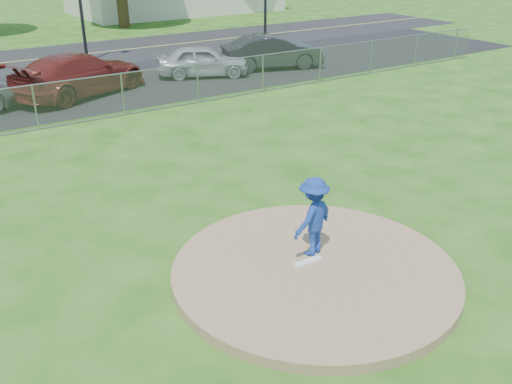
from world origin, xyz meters
TOP-DOWN VIEW (x-y plane):
  - ground at (0.00, 10.00)m, footprint 120.00×120.00m
  - pitchers_mound at (0.00, 0.00)m, footprint 5.40×5.40m
  - pitching_rubber at (0.00, 0.20)m, footprint 0.60×0.15m
  - chain_link_fence at (0.00, 12.00)m, footprint 40.00×0.06m
  - parking_lot at (0.00, 16.50)m, footprint 50.00×8.00m
  - street at (0.00, 24.00)m, footprint 60.00×7.00m
  - pitcher at (0.28, 0.45)m, footprint 1.15×0.85m
  - parked_car_darkred at (0.63, 15.60)m, footprint 6.25×4.49m
  - parked_car_pearl at (6.30, 15.78)m, footprint 4.41×3.20m
  - parked_car_charcoal at (9.87, 15.41)m, footprint 5.04×2.96m

SIDE VIEW (x-z plane):
  - ground at x=0.00m, z-range 0.00..0.00m
  - street at x=0.00m, z-range 0.00..0.01m
  - parking_lot at x=0.00m, z-range 0.00..0.01m
  - pitchers_mound at x=0.00m, z-range 0.00..0.20m
  - pitching_rubber at x=0.00m, z-range 0.20..0.24m
  - parked_car_pearl at x=6.30m, z-range 0.01..1.40m
  - chain_link_fence at x=0.00m, z-range 0.00..1.50m
  - parked_car_charcoal at x=9.87m, z-range 0.01..1.58m
  - parked_car_darkred at x=0.63m, z-range 0.01..1.69m
  - pitcher at x=0.28m, z-range 0.20..1.80m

